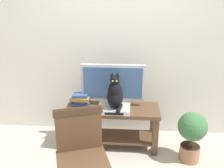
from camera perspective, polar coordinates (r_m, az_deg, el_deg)
name	(u,v)px	position (r m, az deg, el deg)	size (l,w,h in m)	color
back_wall	(119,31)	(3.25, 1.54, 12.14)	(7.00, 0.12, 2.80)	silver
tv_stand	(112,120)	(3.12, 0.07, -8.31)	(1.15, 0.43, 0.53)	#513823
tv	(113,84)	(3.03, 0.20, -0.11)	(0.78, 0.20, 0.53)	#B7B7BC
media_box	(115,109)	(2.96, 0.69, -5.74)	(0.36, 0.28, 0.05)	#BCBCC1
cat	(115,94)	(2.87, 0.71, -2.35)	(0.19, 0.33, 0.45)	black
wooden_chair	(81,153)	(2.21, -7.08, -15.46)	(0.54, 0.54, 0.92)	#513823
book_stack	(81,100)	(3.12, -7.28, -3.57)	(0.24, 0.18, 0.15)	#33477A
potted_plant	(192,133)	(2.99, 17.95, -10.64)	(0.33, 0.33, 0.60)	#9E6B4C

